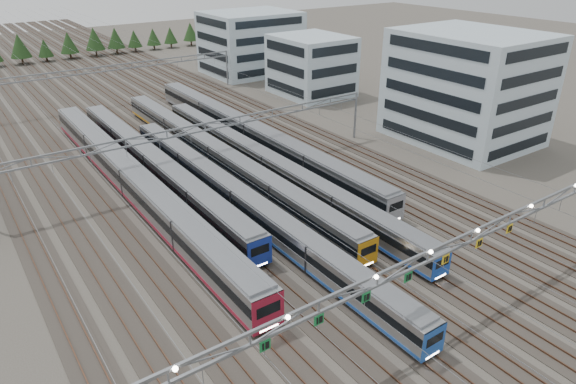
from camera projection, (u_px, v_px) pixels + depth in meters
ground at (418, 327)px, 44.75m from camera, size 400.00×400.00×0.00m
track_bed at (89, 82)px, 117.93m from camera, size 54.00×260.00×5.42m
train_a at (133, 181)px, 66.80m from camera, size 3.18×65.26×4.15m
train_b at (154, 165)px, 72.20m from camera, size 2.90×56.36×3.77m
train_c at (240, 200)px, 62.60m from camera, size 2.59×60.85×3.37m
train_d at (217, 156)px, 75.59m from camera, size 2.77×65.12×3.60m
train_e at (269, 165)px, 72.57m from camera, size 2.61×61.77×3.39m
train_f at (252, 134)px, 83.77m from camera, size 3.00×64.92×3.91m
gantry_near at (428, 260)px, 41.55m from camera, size 56.36×0.61×8.08m
gantry_mid at (205, 133)px, 71.49m from camera, size 56.36×0.36×8.00m
gantry_far at (106, 73)px, 104.72m from camera, size 56.36×0.36×8.00m
depot_bldg_south at (467, 87)px, 84.31m from camera, size 18.00×22.00×17.82m
depot_bldg_mid at (311, 65)px, 111.98m from camera, size 14.00×16.00×12.54m
depot_bldg_north at (251, 43)px, 130.45m from camera, size 22.00×18.00×15.07m
treeline at (46, 46)px, 144.27m from camera, size 93.80×5.60×7.02m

